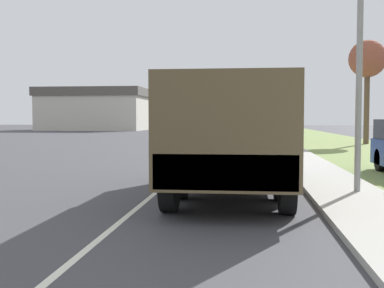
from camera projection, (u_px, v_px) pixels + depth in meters
The scene contains 12 objects.
ground_plane at pixel (220, 140), 39.82m from camera, with size 180.00×180.00×0.00m, color #424247.
lane_centre_stripe at pixel (220, 140), 39.82m from camera, with size 0.12×120.00×0.00m.
sidewalk_right at pixel (275, 140), 39.31m from camera, with size 1.80×120.00×0.12m.
grass_strip_right at pixel (330, 141), 38.82m from camera, with size 7.00×120.00×0.02m.
military_truck at pixel (231, 131), 11.31m from camera, with size 2.53×7.09×2.62m.
car_nearest_ahead at pixel (245, 141), 22.21m from camera, with size 1.79×4.03×1.69m.
car_second_ahead at pixel (193, 133), 37.52m from camera, with size 1.87×4.60×1.37m.
car_third_ahead at pixel (244, 129), 47.30m from camera, with size 1.87×4.67×1.70m.
car_fourth_ahead at pixel (213, 126), 63.73m from camera, with size 1.76×4.20×1.63m.
lamp_post at pixel (351, 11), 10.97m from camera, with size 1.69×0.24×6.95m.
tree_far_right at pixel (367, 61), 33.36m from camera, with size 2.58×2.58×7.21m.
building_distant at pixel (96, 109), 74.09m from camera, with size 15.93×11.73×6.35m.
Camera 1 is at (2.18, 0.22, 1.81)m, focal length 45.00 mm.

